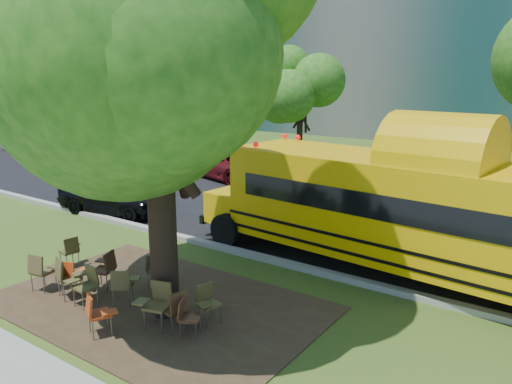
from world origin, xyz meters
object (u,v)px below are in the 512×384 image
Objects in this scene: bg_car_red at (231,164)px; chair_0 at (42,269)px; chair_2 at (71,274)px; main_tree at (153,20)px; pedestrian_a at (134,136)px; chair_1 at (67,274)px; chair_7 at (187,315)px; chair_3 at (86,282)px; bg_car_white at (35,141)px; black_car at (113,194)px; chair_12 at (207,300)px; school_bus at (431,215)px; chair_10 at (155,268)px; chair_6 at (177,306)px; pedestrian_b at (130,139)px; chair_9 at (106,266)px; chair_8 at (71,249)px; chair_5 at (157,300)px; chair_11 at (123,283)px; bg_car_silver at (119,151)px; chair_4 at (97,311)px.

chair_0 is at bearing -146.63° from bg_car_red.
bg_car_red is at bearing 90.68° from chair_2.
main_tree is 23.31m from pedestrian_a.
chair_7 is (3.30, 0.27, -0.12)m from chair_1.
chair_3 is at bearing -135.09° from pedestrian_a.
chair_1 is at bearing -144.04° from bg_car_white.
black_car is at bearing -137.01° from bg_car_white.
chair_12 is (2.61, 0.87, -0.05)m from chair_3.
chair_10 is at bearing -137.22° from school_bus.
chair_1 is 1.18× the size of chair_10.
pedestrian_a is at bearing 139.74° from main_tree.
chair_6 is 0.54× the size of pedestrian_b.
chair_9 is at bearing 92.33° from chair_6.
chair_8 is 0.16× the size of bg_car_red.
pedestrian_b reaches higher than chair_12.
bg_car_red reaches higher than chair_1.
chair_5 is 1.11× the size of chair_11.
school_bus is at bearing -53.54° from chair_8.
chair_5 reaches higher than chair_3.
black_car is (-3.95, 5.32, 0.14)m from chair_0.
black_car reaches higher than chair_0.
school_bus is 8.94m from chair_8.
chair_8 is (-4.84, 0.92, 0.03)m from chair_7.
pedestrian_b reaches higher than bg_car_silver.
bg_car_red is (-6.13, 11.73, 0.20)m from chair_11.
black_car reaches higher than chair_3.
chair_4 is at bearing -110.58° from chair_8.
chair_4 is at bearing 144.94° from chair_6.
black_car is 14.58m from pedestrian_a.
chair_0 is 2.54m from chair_10.
bg_car_white is 0.85× the size of bg_car_red.
chair_0 is 0.48× the size of pedestrian_a.
chair_0 reaches higher than chair_8.
chair_12 is 0.20× the size of bg_car_silver.
black_car is 1.02× the size of bg_car_silver.
chair_7 is (1.42, 0.94, -0.05)m from chair_4.
pedestrian_b is at bearing 52.09° from chair_8.
main_tree is 5.89× the size of pedestrian_b.
chair_7 is at bearing -114.52° from school_bus.
chair_6 reaches higher than chair_2.
bg_car_white is at bearing 171.31° from school_bus.
chair_3 reaches higher than chair_8.
pedestrian_a is at bearing 101.71° from chair_11.
chair_5 is (0.68, 0.90, 0.05)m from chair_4.
chair_6 is at bearing -40.97° from chair_11.
chair_8 is at bearing 124.08° from chair_2.
chair_1 is at bearing -136.33° from pedestrian_a.
chair_1 is at bearing -57.98° from chair_12.
pedestrian_a reaches higher than chair_11.
school_bus is 6.50m from chair_10.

